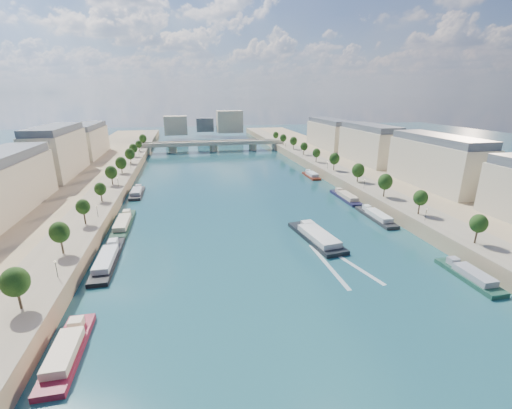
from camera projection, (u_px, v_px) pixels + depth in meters
name	position (u px, v px, depth m)	size (l,w,h in m)	color
ground	(239.00, 197.00, 153.92)	(700.00, 700.00, 0.00)	#0C2B38
quay_left	(65.00, 202.00, 139.19)	(44.00, 520.00, 5.00)	#9E8460
quay_right	(385.00, 183.00, 167.08)	(44.00, 520.00, 5.00)	#9E8460
pave_left	(103.00, 194.00, 141.31)	(14.00, 520.00, 0.10)	gray
pave_right	(357.00, 180.00, 163.39)	(14.00, 520.00, 0.10)	gray
trees_left	(107.00, 179.00, 141.87)	(4.80, 268.80, 8.26)	#382B1E
trees_right	(345.00, 165.00, 170.61)	(4.80, 268.80, 8.26)	#382B1E
lamps_left	(109.00, 193.00, 132.02)	(0.36, 200.36, 4.28)	black
lamps_right	(344.00, 172.00, 166.32)	(0.36, 200.36, 4.28)	black
buildings_left	(34.00, 163.00, 143.50)	(16.00, 226.00, 23.20)	#BCAD91
buildings_right	(398.00, 150.00, 176.43)	(16.00, 226.00, 23.20)	#BCAD91
skyline	(209.00, 123.00, 354.23)	(79.00, 42.00, 22.00)	#BCAD91
bridge	(213.00, 145.00, 273.40)	(112.00, 12.00, 8.15)	#C1B79E
tour_barge	(316.00, 237.00, 109.00)	(10.94, 27.37, 3.70)	black
wake	(339.00, 264.00, 93.83)	(10.88, 26.01, 0.04)	silver
moored_barges_left	(108.00, 260.00, 94.35)	(5.00, 157.82, 3.60)	#1B273D
moored_barges_right	(361.00, 207.00, 137.85)	(5.00, 130.31, 3.60)	#1B4435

